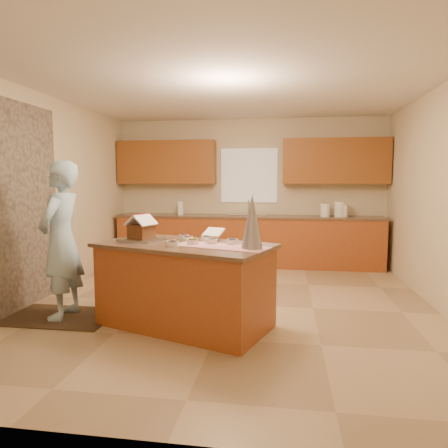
{
  "coord_description": "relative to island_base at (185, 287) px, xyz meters",
  "views": [
    {
      "loc": [
        0.67,
        -4.94,
        1.55
      ],
      "look_at": [
        -0.1,
        0.2,
        1.0
      ],
      "focal_mm": 32.56,
      "sensor_mm": 36.0,
      "label": 1
    }
  ],
  "objects": [
    {
      "name": "back_counter_base",
      "position": [
        0.37,
        3.26,
        0.01
      ],
      "size": [
        4.8,
        0.6,
        0.88
      ],
      "primitive_type": "cube",
      "color": "#A44B21",
      "rests_on": "floor"
    },
    {
      "name": "stone_accent",
      "position": [
        -2.11,
        0.01,
        0.82
      ],
      "size": [
        0.0,
        2.5,
        2.5
      ],
      "primitive_type": "plane",
      "rotation": [
        1.57,
        0.0,
        1.57
      ],
      "color": "gray",
      "rests_on": "wall_left"
    },
    {
      "name": "canister_c",
      "position": [
        2.08,
        3.26,
        0.6
      ],
      "size": [
        0.15,
        0.15,
        0.21
      ],
      "primitive_type": "cylinder",
      "color": "white",
      "rests_on": "back_counter_top"
    },
    {
      "name": "upper_cabinet_right",
      "position": [
        1.92,
        3.38,
        1.47
      ],
      "size": [
        1.85,
        0.35,
        0.8
      ],
      "primitive_type": "cube",
      "color": "#984B20",
      "rests_on": "wall_back"
    },
    {
      "name": "canister_a",
      "position": [
        1.76,
        3.26,
        0.61
      ],
      "size": [
        0.17,
        0.17,
        0.23
      ],
      "primitive_type": "cylinder",
      "color": "white",
      "rests_on": "back_counter_top"
    },
    {
      "name": "back_counter_top",
      "position": [
        0.37,
        3.26,
        0.47
      ],
      "size": [
        4.85,
        0.63,
        0.04
      ],
      "primitive_type": "cube",
      "color": "brown",
      "rests_on": "back_counter_base"
    },
    {
      "name": "island_base",
      "position": [
        0.0,
        0.0,
        0.0
      ],
      "size": [
        1.94,
        1.41,
        0.85
      ],
      "primitive_type": "cube",
      "rotation": [
        0.0,
        0.0,
        -0.34
      ],
      "color": "#A44B21",
      "rests_on": "floor"
    },
    {
      "name": "paper_towel",
      "position": [
        -0.89,
        3.26,
        0.62
      ],
      "size": [
        0.11,
        0.11,
        0.25
      ],
      "primitive_type": "cylinder",
      "color": "white",
      "rests_on": "back_counter_top"
    },
    {
      "name": "candy_bowls",
      "position": [
        0.13,
        0.07,
        0.49
      ],
      "size": [
        0.71,
        0.6,
        0.05
      ],
      "color": "pink",
      "rests_on": "island_top"
    },
    {
      "name": "wall_back",
      "position": [
        0.37,
        3.56,
        0.92
      ],
      "size": [
        5.5,
        5.5,
        0.0
      ],
      "primitive_type": "plane",
      "color": "beige",
      "rests_on": "floor"
    },
    {
      "name": "tinsel_tree",
      "position": [
        0.73,
        -0.21,
        0.73
      ],
      "size": [
        0.27,
        0.27,
        0.53
      ],
      "primitive_type": "cone",
      "rotation": [
        0.0,
        0.0,
        -0.34
      ],
      "color": "silver",
      "rests_on": "island_top"
    },
    {
      "name": "faucet",
      "position": [
        0.37,
        3.44,
        0.63
      ],
      "size": [
        0.03,
        0.03,
        0.28
      ],
      "primitive_type": "cylinder",
      "color": "silver",
      "rests_on": "back_counter_top"
    },
    {
      "name": "wall_right",
      "position": [
        2.87,
        0.81,
        0.92
      ],
      "size": [
        5.5,
        5.5,
        0.0
      ],
      "primitive_type": "plane",
      "color": "beige",
      "rests_on": "floor"
    },
    {
      "name": "wall_front",
      "position": [
        0.37,
        -1.94,
        0.92
      ],
      "size": [
        5.5,
        5.5,
        0.0
      ],
      "primitive_type": "plane",
      "color": "beige",
      "rests_on": "floor"
    },
    {
      "name": "cookbook",
      "position": [
        0.26,
        0.3,
        0.55
      ],
      "size": [
        0.26,
        0.23,
        0.09
      ],
      "primitive_type": "cube",
      "rotation": [
        -1.13,
        0.0,
        -0.34
      ],
      "color": "white",
      "rests_on": "island_top"
    },
    {
      "name": "sink",
      "position": [
        0.37,
        3.26,
        0.46
      ],
      "size": [
        0.7,
        0.45,
        0.12
      ],
      "primitive_type": "cube",
      "color": "silver",
      "rests_on": "back_counter_top"
    },
    {
      "name": "table_runner",
      "position": [
        0.41,
        -0.15,
        0.47
      ],
      "size": [
        1.03,
        0.65,
        0.01
      ],
      "primitive_type": "cube",
      "rotation": [
        0.0,
        0.0,
        -0.34
      ],
      "color": "#A50B23",
      "rests_on": "island_top"
    },
    {
      "name": "floor",
      "position": [
        0.37,
        0.81,
        -0.43
      ],
      "size": [
        5.5,
        5.5,
        0.0
      ],
      "primitive_type": "plane",
      "color": "tan",
      "rests_on": "ground"
    },
    {
      "name": "canister_b",
      "position": [
        2.01,
        3.26,
        0.63
      ],
      "size": [
        0.19,
        0.19,
        0.27
      ],
      "primitive_type": "cylinder",
      "color": "white",
      "rests_on": "back_counter_top"
    },
    {
      "name": "window_curtain",
      "position": [
        0.37,
        3.53,
        1.22
      ],
      "size": [
        1.05,
        0.03,
        1.0
      ],
      "primitive_type": "cube",
      "color": "white",
      "rests_on": "wall_back"
    },
    {
      "name": "island_top",
      "position": [
        0.0,
        0.0,
        0.45
      ],
      "size": [
        2.04,
        1.51,
        0.04
      ],
      "primitive_type": "cube",
      "rotation": [
        0.0,
        0.0,
        -0.34
      ],
      "color": "brown",
      "rests_on": "island_base"
    },
    {
      "name": "boy",
      "position": [
        -1.43,
        0.05,
        0.47
      ],
      "size": [
        0.44,
        0.65,
        1.76
      ],
      "primitive_type": "imported",
      "rotation": [
        0.0,
        0.0,
        -1.55
      ],
      "color": "#A5CEEA",
      "rests_on": "rug"
    },
    {
      "name": "upper_cabinet_left",
      "position": [
        -1.18,
        3.38,
        1.47
      ],
      "size": [
        1.85,
        0.35,
        0.8
      ],
      "primitive_type": "cube",
      "color": "#984B20",
      "rests_on": "wall_back"
    },
    {
      "name": "ceiling",
      "position": [
        0.37,
        0.81,
        2.27
      ],
      "size": [
        5.5,
        5.5,
        0.0
      ],
      "primitive_type": "plane",
      "color": "silver",
      "rests_on": "floor"
    },
    {
      "name": "rug",
      "position": [
        -1.48,
        0.05,
        -0.42
      ],
      "size": [
        1.2,
        0.78,
        0.01
      ],
      "primitive_type": "cube",
      "color": "black",
      "rests_on": "floor"
    },
    {
      "name": "wall_left",
      "position": [
        -2.13,
        0.81,
        0.92
      ],
      "size": [
        5.5,
        5.5,
        0.0
      ],
      "primitive_type": "plane",
      "color": "beige",
      "rests_on": "floor"
    },
    {
      "name": "gingerbread_house",
      "position": [
        -0.52,
        0.13,
        0.59
      ],
      "size": [
        0.34,
        0.34,
        0.27
      ],
      "color": "#582B17",
      "rests_on": "baking_tray"
    },
    {
      "name": "baking_tray",
      "position": [
        -0.52,
        0.13,
        0.48
      ],
      "size": [
        0.53,
        0.46,
        0.02
      ],
      "primitive_type": "cube",
      "rotation": [
        0.0,
        0.0,
        -0.34
      ],
      "color": "silver",
      "rests_on": "island_top"
    }
  ]
}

